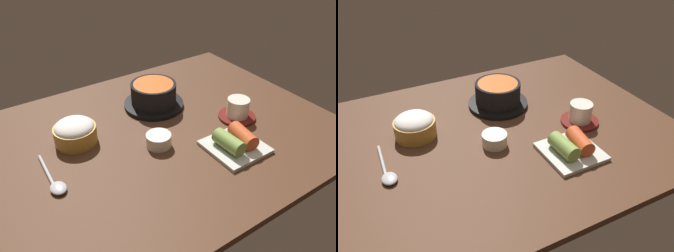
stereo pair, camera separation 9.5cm
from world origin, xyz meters
TOP-DOWN VIEW (x-y plane):
  - dining_table at (0.00, 0.00)cm, footprint 100.00×76.00cm
  - stone_pot at (7.23, 13.64)cm, footprint 18.53×18.53cm
  - rice_bowl at (-20.12, 9.21)cm, footprint 11.28×11.28cm
  - tea_cup_with_saucer at (23.98, -6.06)cm, footprint 10.95×10.95cm
  - banchan_cup_center at (-2.73, -4.58)cm, footprint 6.70×6.70cm
  - kimchi_plate at (13.12, -16.83)cm, footprint 14.24×14.24cm
  - spoon at (-30.57, -3.94)cm, footprint 3.60×16.51cm

SIDE VIEW (x-z plane):
  - dining_table at x=0.00cm, z-range 0.00..2.00cm
  - spoon at x=-30.57cm, z-range 1.95..3.30cm
  - banchan_cup_center at x=-2.73cm, z-range 2.13..5.60cm
  - kimchi_plate at x=13.12cm, z-range 1.44..6.53cm
  - tea_cup_with_saucer at x=23.98cm, z-range 1.60..7.88cm
  - rice_bowl at x=-20.12cm, z-range 1.99..8.69cm
  - stone_pot at x=7.23cm, z-range 1.83..9.60cm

